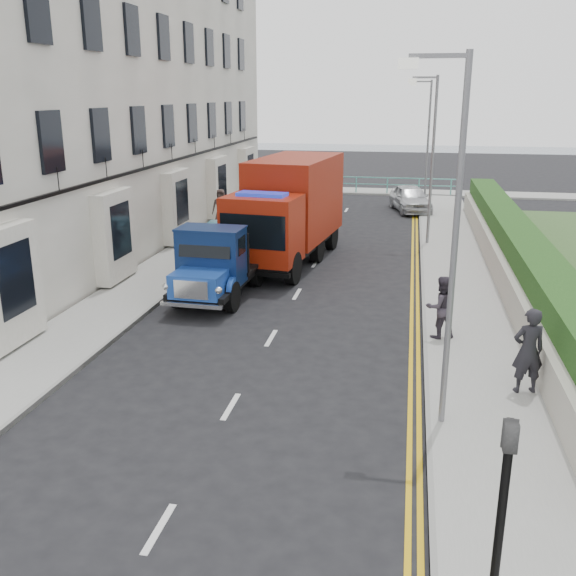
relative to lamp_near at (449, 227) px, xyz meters
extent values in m
plane|color=black|center=(-4.18, 2.00, -4.00)|extent=(120.00, 120.00, 0.00)
cube|color=gray|center=(-9.38, 11.00, -3.94)|extent=(2.40, 38.00, 0.12)
cube|color=gray|center=(1.12, 11.00, -3.94)|extent=(2.60, 38.00, 0.12)
cube|color=gray|center=(-4.18, 31.00, -3.94)|extent=(30.00, 2.50, 0.12)
plane|color=slate|center=(-4.18, 62.00, -4.00)|extent=(120.00, 120.00, 0.00)
cube|color=silver|center=(-13.68, 15.00, 3.00)|extent=(6.00, 30.00, 14.00)
cube|color=black|center=(-10.53, 15.00, -0.40)|extent=(0.12, 28.00, 0.10)
cube|color=#B2AD9E|center=(2.42, 11.00, -3.45)|extent=(0.30, 28.00, 1.00)
cube|color=#173F14|center=(3.12, 11.00, -3.05)|extent=(1.20, 28.00, 1.70)
cube|color=#59B2A5|center=(-4.18, 30.20, -2.92)|extent=(13.00, 0.08, 0.06)
cube|color=#59B2A5|center=(-4.18, 30.20, -3.35)|extent=(13.00, 0.06, 0.05)
cylinder|color=slate|center=(0.12, 0.00, -0.50)|extent=(0.12, 0.12, 7.00)
cube|color=slate|center=(-0.38, 0.00, 2.90)|extent=(1.00, 0.08, 0.08)
cube|color=beige|center=(-0.88, 0.00, 2.78)|extent=(0.35, 0.18, 0.18)
cylinder|color=slate|center=(0.12, 16.00, -0.50)|extent=(0.12, 0.12, 7.00)
cube|color=slate|center=(-0.38, 16.00, 2.90)|extent=(1.00, 0.08, 0.08)
cube|color=beige|center=(-0.88, 16.00, 2.78)|extent=(0.35, 0.18, 0.18)
cylinder|color=slate|center=(0.12, 26.00, -0.50)|extent=(0.12, 0.12, 7.00)
cube|color=slate|center=(-0.38, 26.00, 2.90)|extent=(1.00, 0.08, 0.08)
cube|color=beige|center=(-0.88, 26.00, 2.78)|extent=(0.35, 0.18, 0.18)
cylinder|color=black|center=(0.42, -5.50, -2.50)|extent=(0.10, 0.10, 3.00)
imported|color=black|center=(0.42, -5.50, -1.40)|extent=(0.16, 0.20, 1.00)
cylinder|color=black|center=(-7.49, 5.99, -3.53)|extent=(0.29, 0.94, 0.93)
cylinder|color=black|center=(-5.78, 5.92, -3.53)|extent=(0.29, 0.94, 0.93)
cylinder|color=black|center=(-7.38, 8.71, -3.53)|extent=(0.29, 0.94, 0.93)
cylinder|color=black|center=(-5.67, 8.64, -3.53)|extent=(0.29, 0.94, 0.93)
cube|color=black|center=(-6.58, 7.32, -3.39)|extent=(2.04, 4.74, 0.18)
cube|color=#1E47A6|center=(-6.66, 5.52, -3.04)|extent=(1.56, 1.33, 0.70)
cube|color=silver|center=(-6.68, 4.87, -3.04)|extent=(1.02, 0.12, 0.54)
cube|color=#0D204A|center=(-6.61, 6.64, -2.49)|extent=(1.99, 1.25, 1.70)
cube|color=black|center=(-6.53, 8.48, -3.17)|extent=(2.15, 2.81, 0.12)
cylinder|color=black|center=(-6.67, 9.38, -3.43)|extent=(0.46, 1.17, 1.14)
cylinder|color=black|center=(-4.52, 9.11, -3.43)|extent=(0.46, 1.17, 1.14)
cylinder|color=black|center=(-6.29, 12.55, -3.43)|extent=(0.46, 1.17, 1.14)
cylinder|color=black|center=(-4.13, 12.29, -3.43)|extent=(0.46, 1.17, 1.14)
cylinder|color=black|center=(-6.01, 14.81, -3.43)|extent=(0.46, 1.17, 1.14)
cylinder|color=black|center=(-3.86, 14.55, -3.43)|extent=(0.46, 1.17, 1.14)
cube|color=black|center=(-5.27, 11.91, -3.22)|extent=(3.23, 7.46, 0.26)
cube|color=maroon|center=(-5.59, 9.24, -2.14)|extent=(2.70, 2.24, 2.27)
cube|color=black|center=(-5.71, 8.30, -2.04)|extent=(2.26, 0.35, 1.14)
cube|color=maroon|center=(-5.14, 13.04, -1.62)|extent=(3.21, 5.64, 3.10)
imported|color=black|center=(-6.78, 8.68, -3.22)|extent=(1.85, 4.56, 1.55)
imported|color=#5DB0C9|center=(-7.78, 12.14, -3.29)|extent=(1.77, 4.35, 1.41)
imported|color=#A7A8AB|center=(-7.72, 14.60, -3.23)|extent=(2.37, 5.37, 1.53)
imported|color=black|center=(-7.68, 26.91, -3.19)|extent=(2.70, 5.82, 1.62)
imported|color=#B8B9BD|center=(-0.68, 24.29, -3.27)|extent=(2.70, 4.54, 1.45)
imported|color=black|center=(1.92, 1.65, -2.93)|extent=(0.79, 0.62, 1.90)
imported|color=#342D38|center=(0.22, 4.62, -3.04)|extent=(1.00, 0.90, 1.67)
imported|color=#19222D|center=(-8.71, 10.44, -3.09)|extent=(0.93, 0.40, 1.57)
imported|color=#382C28|center=(-9.68, 17.96, -3.00)|extent=(0.94, 0.69, 1.76)
camera|label=1|loc=(-0.73, -11.69, 2.31)|focal=40.00mm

